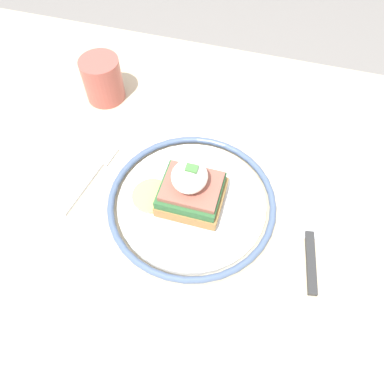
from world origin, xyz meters
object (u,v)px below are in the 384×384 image
at_px(fork, 92,175).
at_px(cup, 103,79).
at_px(plate, 192,202).
at_px(knife, 310,241).
at_px(sandwich, 190,189).

bearing_deg(fork, cup, 105.37).
distance_m(plate, fork, 0.17).
bearing_deg(plate, knife, -4.59).
relative_size(plate, knife, 1.35).
bearing_deg(plate, sandwich, -155.95).
height_order(sandwich, fork, sandwich).
bearing_deg(fork, knife, -3.77).
bearing_deg(sandwich, cup, 139.19).
xyz_separation_m(plate, sandwich, (-0.00, -0.00, 0.04)).
height_order(sandwich, cup, sandwich).
xyz_separation_m(sandwich, cup, (-0.21, 0.18, -0.00)).
distance_m(plate, cup, 0.28).
bearing_deg(cup, sandwich, -40.81).
distance_m(knife, cup, 0.44).
xyz_separation_m(knife, cup, (-0.39, 0.19, 0.04)).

